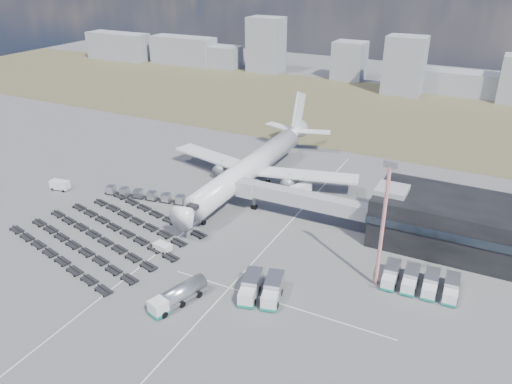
% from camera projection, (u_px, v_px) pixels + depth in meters
% --- Properties ---
extents(ground, '(420.00, 420.00, 0.00)m').
position_uv_depth(ground, '(180.00, 244.00, 99.57)').
color(ground, '#565659').
rests_on(ground, ground).
extents(grass_strip, '(420.00, 90.00, 0.01)m').
position_uv_depth(grass_strip, '(347.00, 108.00, 188.14)').
color(grass_strip, brown).
rests_on(grass_strip, ground).
extents(lane_markings, '(47.12, 110.00, 0.01)m').
position_uv_depth(lane_markings, '(230.00, 249.00, 97.99)').
color(lane_markings, silver).
rests_on(lane_markings, ground).
extents(terminal, '(30.40, 16.40, 11.00)m').
position_uv_depth(terminal, '(452.00, 222.00, 97.08)').
color(terminal, black).
rests_on(terminal, ground).
extents(jet_bridge, '(30.30, 3.80, 7.05)m').
position_uv_depth(jet_bridge, '(294.00, 197.00, 107.34)').
color(jet_bridge, '#939399').
rests_on(jet_bridge, ground).
extents(airliner, '(51.59, 64.53, 17.62)m').
position_uv_depth(airliner, '(254.00, 165.00, 123.36)').
color(airliner, white).
rests_on(airliner, ground).
extents(skyline, '(307.65, 27.80, 25.78)m').
position_uv_depth(skyline, '(362.00, 65.00, 219.43)').
color(skyline, gray).
rests_on(skyline, ground).
extents(fuel_tanker, '(5.57, 10.87, 3.41)m').
position_uv_depth(fuel_tanker, '(178.00, 295.00, 81.91)').
color(fuel_tanker, white).
rests_on(fuel_tanker, ground).
extents(pushback_tug, '(3.84, 2.57, 1.57)m').
position_uv_depth(pushback_tug, '(163.00, 247.00, 97.07)').
color(pushback_tug, white).
rests_on(pushback_tug, ground).
extents(utility_van, '(4.86, 2.80, 2.43)m').
position_uv_depth(utility_van, '(60.00, 185.00, 122.26)').
color(utility_van, white).
rests_on(utility_van, ground).
extents(catering_truck, '(4.33, 5.92, 2.52)m').
position_uv_depth(catering_truck, '(301.00, 190.00, 119.59)').
color(catering_truck, white).
rests_on(catering_truck, ground).
extents(service_trucks_near, '(8.25, 9.19, 3.16)m').
position_uv_depth(service_trucks_near, '(262.00, 288.00, 83.57)').
color(service_trucks_near, white).
rests_on(service_trucks_near, ground).
extents(service_trucks_far, '(12.71, 7.42, 2.75)m').
position_uv_depth(service_trucks_far, '(420.00, 281.00, 85.74)').
color(service_trucks_far, white).
rests_on(service_trucks_far, ground).
extents(uld_row, '(28.38, 6.50, 1.92)m').
position_uv_depth(uld_row, '(159.00, 197.00, 116.58)').
color(uld_row, black).
rests_on(uld_row, ground).
extents(baggage_dollies, '(39.14, 32.93, 0.82)m').
position_uv_depth(baggage_dollies, '(107.00, 234.00, 102.60)').
color(baggage_dollies, black).
rests_on(baggage_dollies, ground).
extents(floodlight_mast, '(2.22, 1.80, 23.37)m').
position_uv_depth(floodlight_mast, '(383.00, 227.00, 82.25)').
color(floodlight_mast, red).
rests_on(floodlight_mast, ground).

